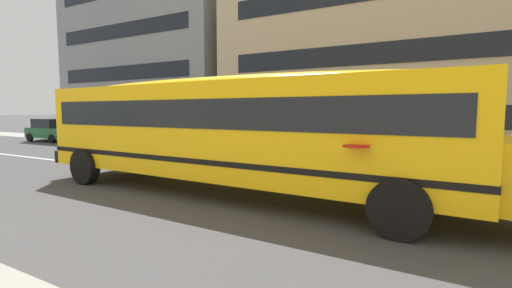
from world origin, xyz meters
The scene contains 8 objects.
ground_plane centered at (0.00, 0.00, 0.00)m, with size 400.00×400.00×0.00m, color #424244.
sidewalk_far centered at (0.00, 8.34, 0.01)m, with size 120.00×3.00×0.01m, color gray.
lane_centreline centered at (0.00, 0.00, 0.00)m, with size 110.00×0.16×0.01m, color silver.
school_bus centered at (0.31, -1.42, 1.84)m, with size 13.88×3.51×3.09m.
parked_car_green_far_corner centered at (-20.38, 5.70, 0.84)m, with size 3.95×1.98×1.64m.
parked_car_white_past_driveway centered at (-13.20, 5.53, 0.84)m, with size 3.91×1.90×1.64m.
apartment_block_far_left centered at (-17.77, 16.52, 6.65)m, with size 16.16×13.41×13.30m.
apartment_block_far_centre centered at (1.67, 15.09, 8.25)m, with size 20.63×10.55×16.50m.
Camera 1 is at (5.39, -9.34, 2.21)m, focal length 25.30 mm.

